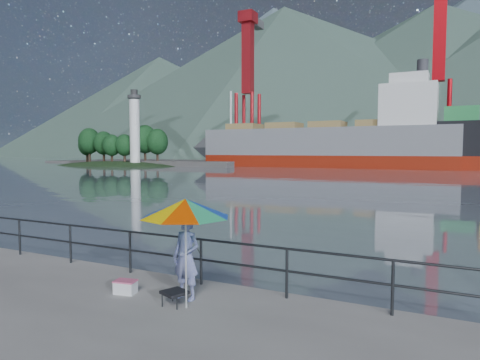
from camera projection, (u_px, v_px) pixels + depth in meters
The scene contains 10 objects.
harbor_water at pixel (423, 160), 125.33m from camera, with size 500.00×280.00×0.00m, color slate.
far_dock at pixel (464, 165), 87.84m from camera, with size 200.00×40.00×0.40m, color #514F4C.
guardrail at pixel (99, 247), 10.72m from camera, with size 22.00×0.06×1.03m.
lighthouse_islet at pixel (116, 163), 89.02m from camera, with size 48.00×26.40×19.20m.
fisherman at pixel (186, 257), 8.44m from camera, with size 0.61×0.40×1.67m, color navy.
beach_umbrella at pixel (185, 208), 7.88m from camera, with size 1.81×1.81×2.06m.
folding_stool at pixel (175, 298), 8.13m from camera, with size 0.55×0.55×0.28m.
cooler_bag at pixel (125, 288), 8.81m from camera, with size 0.42×0.28×0.24m, color silver.
fishing_rod at pixel (194, 279), 9.80m from camera, with size 0.02×0.02×2.15m, color black.
bulk_carrier at pixel (333, 143), 78.62m from camera, with size 46.11×7.98×14.50m.
Camera 1 is at (7.89, -6.19, 2.95)m, focal length 32.00 mm.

